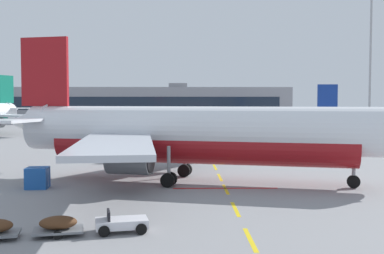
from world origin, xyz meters
TOP-DOWN VIEW (x-y plane):
  - apron_paint_markings at (18.00, 36.53)m, footprint 8.00×92.24m
  - airliner_foreground at (15.69, 24.96)m, footprint 34.45×33.58m
  - baggage_train at (7.19, 9.10)m, footprint 11.66×3.80m
  - uld_cargo_container at (3.71, 22.30)m, footprint 1.67×1.63m
  - apron_light_mast_far at (44.49, 61.25)m, footprint 1.80×1.80m
  - terminal_satellite at (-1.65, 142.88)m, footprint 99.48×26.60m

SIDE VIEW (x-z plane):
  - apron_paint_markings at x=18.00m, z-range 0.00..0.01m
  - baggage_train at x=7.19m, z-range -0.04..1.10m
  - uld_cargo_container at x=3.71m, z-range 0.00..1.60m
  - airliner_foreground at x=15.69m, z-range -2.15..10.05m
  - terminal_satellite at x=-1.65m, z-range -0.79..11.72m
  - apron_light_mast_far at x=44.49m, z-range 3.15..30.79m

